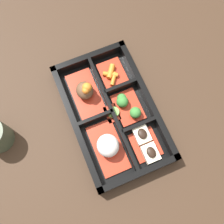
# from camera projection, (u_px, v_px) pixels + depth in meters

# --- Properties ---
(ground_plane) EXTENTS (3.00, 3.00, 0.00)m
(ground_plane) POSITION_uv_depth(u_px,v_px,m) (112.00, 115.00, 0.64)
(ground_plane) COLOR #382619
(bento_base) EXTENTS (0.32, 0.20, 0.01)m
(bento_base) POSITION_uv_depth(u_px,v_px,m) (112.00, 114.00, 0.64)
(bento_base) COLOR black
(bento_base) RESTS_ON ground_plane
(bento_rim) EXTENTS (0.32, 0.20, 0.04)m
(bento_rim) POSITION_uv_depth(u_px,v_px,m) (113.00, 112.00, 0.63)
(bento_rim) COLOR black
(bento_rim) RESTS_ON ground_plane
(bowl_rice) EXTENTS (0.13, 0.06, 0.05)m
(bowl_rice) POSITION_uv_depth(u_px,v_px,m) (108.00, 146.00, 0.59)
(bowl_rice) COLOR #B22D19
(bowl_rice) RESTS_ON bento_base
(bowl_stew) EXTENTS (0.13, 0.06, 0.06)m
(bowl_stew) POSITION_uv_depth(u_px,v_px,m) (85.00, 91.00, 0.63)
(bowl_stew) COLOR #B22D19
(bowl_stew) RESTS_ON bento_base
(bowl_tofu) EXTENTS (0.09, 0.06, 0.03)m
(bowl_tofu) POSITION_uv_depth(u_px,v_px,m) (146.00, 145.00, 0.60)
(bowl_tofu) COLOR #B22D19
(bowl_tofu) RESTS_ON bento_base
(bowl_greens) EXTENTS (0.09, 0.06, 0.03)m
(bowl_greens) POSITION_uv_depth(u_px,v_px,m) (126.00, 105.00, 0.63)
(bowl_greens) COLOR #B22D19
(bowl_greens) RESTS_ON bento_base
(bowl_carrots) EXTENTS (0.07, 0.06, 0.02)m
(bowl_carrots) POSITION_uv_depth(u_px,v_px,m) (112.00, 74.00, 0.66)
(bowl_carrots) COLOR #B22D19
(bowl_carrots) RESTS_ON bento_base
(bowl_pickles) EXTENTS (0.04, 0.03, 0.01)m
(bowl_pickles) POSITION_uv_depth(u_px,v_px,m) (113.00, 113.00, 0.63)
(bowl_pickles) COLOR #B22D19
(bowl_pickles) RESTS_ON bento_base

